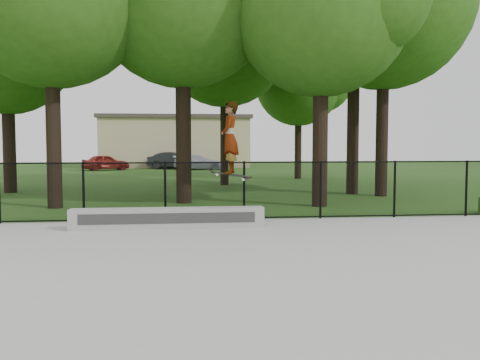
{
  "coord_description": "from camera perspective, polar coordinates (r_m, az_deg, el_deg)",
  "views": [
    {
      "loc": [
        -1.62,
        -7.58,
        2.03
      ],
      "look_at": [
        -0.3,
        4.2,
        1.2
      ],
      "focal_mm": 40.0,
      "sensor_mm": 36.0,
      "label": 1
    }
  ],
  "objects": [
    {
      "name": "grind_ledge",
      "position": [
        12.41,
        -7.69,
        -4.06
      ],
      "size": [
        4.42,
        0.4,
        0.47
      ],
      "primitive_type": "cube",
      "color": "#A3A49F",
      "rests_on": "concrete_slab"
    },
    {
      "name": "car_b",
      "position": [
        41.88,
        -7.11,
        2.08
      ],
      "size": [
        3.75,
        1.91,
        1.3
      ],
      "primitive_type": "imported",
      "rotation": [
        0.0,
        0.0,
        1.42
      ],
      "color": "black",
      "rests_on": "ground"
    },
    {
      "name": "car_c",
      "position": [
        40.06,
        -4.38,
        1.88
      ],
      "size": [
        3.64,
        1.85,
        1.11
      ],
      "primitive_type": "imported",
      "rotation": [
        0.0,
        0.0,
        1.48
      ],
      "color": "#9C9EB1",
      "rests_on": "ground"
    },
    {
      "name": "skater_airborne",
      "position": [
        12.14,
        -1.1,
        4.39
      ],
      "size": [
        0.84,
        0.66,
        1.79
      ],
      "color": "black",
      "rests_on": "ground"
    },
    {
      "name": "tree_row",
      "position": [
        21.36,
        1.24,
        17.13
      ],
      "size": [
        20.39,
        18.28,
        11.5
      ],
      "color": "black",
      "rests_on": "ground"
    },
    {
      "name": "chainlink_fence",
      "position": [
        13.63,
        0.45,
        -1.12
      ],
      "size": [
        16.06,
        0.06,
        1.5
      ],
      "color": "black",
      "rests_on": "concrete_slab"
    },
    {
      "name": "ground",
      "position": [
        8.02,
        5.58,
        -10.68
      ],
      "size": [
        100.0,
        100.0,
        0.0
      ],
      "primitive_type": "plane",
      "color": "#2C5217",
      "rests_on": "ground"
    },
    {
      "name": "concrete_slab",
      "position": [
        8.01,
        5.58,
        -10.48
      ],
      "size": [
        14.0,
        12.0,
        0.06
      ],
      "primitive_type": "cube",
      "color": "#A9A8A3",
      "rests_on": "ground"
    },
    {
      "name": "car_a",
      "position": [
        40.54,
        -14.12,
        1.83
      ],
      "size": [
        3.66,
        2.6,
        1.16
      ],
      "primitive_type": "imported",
      "rotation": [
        0.0,
        0.0,
        1.98
      ],
      "color": "maroon",
      "rests_on": "ground"
    },
    {
      "name": "distant_building",
      "position": [
        45.58,
        -6.91,
        4.14
      ],
      "size": [
        12.4,
        6.4,
        4.3
      ],
      "color": "tan",
      "rests_on": "ground"
    }
  ]
}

